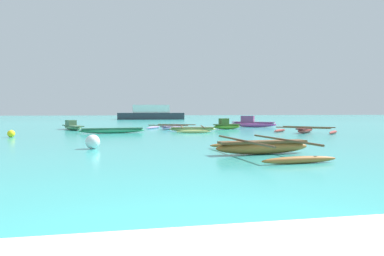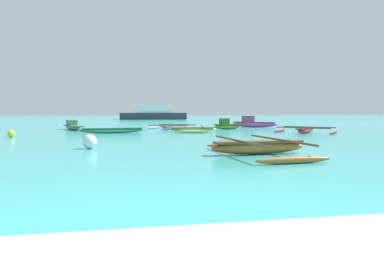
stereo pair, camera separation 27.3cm
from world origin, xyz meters
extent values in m
ellipsoid|color=#3A9C6A|center=(-1.94, 19.86, 0.17)|extent=(4.21, 1.09, 0.34)
cube|color=#2D6247|center=(-1.94, 19.86, 0.30)|extent=(3.88, 1.02, 0.08)
ellipsoid|color=#997DB1|center=(2.53, 24.31, 0.15)|extent=(2.43, 3.82, 0.30)
cube|color=#61516E|center=(2.53, 24.31, 0.26)|extent=(2.25, 3.52, 0.08)
cylinder|color=brown|center=(2.98, 25.12, 0.32)|extent=(2.93, 1.68, 0.07)
cylinder|color=brown|center=(2.08, 23.51, 0.32)|extent=(2.93, 1.68, 0.07)
ellipsoid|color=#997DB1|center=(1.08, 25.12, 0.10)|extent=(1.41, 2.30, 0.20)
ellipsoid|color=#997DB1|center=(3.97, 23.50, 0.10)|extent=(1.41, 2.30, 0.20)
ellipsoid|color=#6DAD73|center=(-5.11, 24.62, 0.17)|extent=(2.22, 3.86, 0.35)
cube|color=#496C4C|center=(-5.11, 24.62, 0.31)|extent=(2.07, 3.56, 0.08)
cube|color=#496C4C|center=(-5.31, 25.07, 0.54)|extent=(0.99, 1.24, 0.38)
ellipsoid|color=#9A332F|center=(10.47, 17.86, 0.17)|extent=(2.48, 2.54, 0.34)
cube|color=maroon|center=(10.47, 17.86, 0.30)|extent=(2.30, 2.35, 0.08)
cylinder|color=brown|center=(10.96, 18.35, 0.36)|extent=(2.52, 2.45, 0.07)
cylinder|color=brown|center=(9.99, 17.36, 0.36)|extent=(2.52, 2.45, 0.07)
ellipsoid|color=#9A332F|center=(9.24, 19.06, 0.10)|extent=(1.66, 1.69, 0.20)
ellipsoid|color=#9A332F|center=(11.71, 16.66, 0.10)|extent=(1.66, 1.69, 0.20)
ellipsoid|color=#E85DB7|center=(10.06, 26.23, 0.24)|extent=(3.73, 2.75, 0.48)
cube|color=#8C3F71|center=(10.06, 26.23, 0.44)|extent=(3.45, 2.54, 0.08)
cube|color=#8C3F71|center=(9.63, 26.51, 0.75)|extent=(1.22, 1.03, 0.53)
ellipsoid|color=#CACA70|center=(3.49, 20.82, 0.15)|extent=(3.31, 1.06, 0.31)
cube|color=olive|center=(3.49, 20.82, 0.27)|extent=(3.05, 1.00, 0.08)
cylinder|color=brown|center=(4.22, 20.71, 0.33)|extent=(0.63, 3.67, 0.07)
cylinder|color=brown|center=(2.77, 20.93, 0.33)|extent=(0.63, 3.67, 0.07)
ellipsoid|color=#CACA70|center=(3.77, 22.65, 0.10)|extent=(2.23, 0.54, 0.20)
ellipsoid|color=#CACA70|center=(3.21, 18.99, 0.10)|extent=(2.23, 0.54, 0.20)
ellipsoid|color=#A1622B|center=(3.39, 7.89, 0.22)|extent=(3.33, 0.79, 0.44)
cube|color=brown|center=(3.39, 7.89, 0.40)|extent=(3.06, 0.75, 0.08)
cylinder|color=brown|center=(4.13, 7.95, 0.46)|extent=(0.42, 4.26, 0.07)
cylinder|color=brown|center=(2.65, 7.83, 0.46)|extent=(0.42, 4.26, 0.07)
ellipsoid|color=#A1622B|center=(3.22, 10.01, 0.10)|extent=(2.28, 0.39, 0.20)
ellipsoid|color=#A1622B|center=(3.57, 5.76, 0.10)|extent=(2.28, 0.39, 0.20)
ellipsoid|color=#5D9029|center=(6.72, 23.17, 0.20)|extent=(2.41, 1.18, 0.41)
cube|color=#405C23|center=(6.72, 23.17, 0.37)|extent=(2.22, 1.11, 0.08)
cube|color=#405C23|center=(6.44, 23.11, 0.63)|extent=(0.76, 0.68, 0.45)
sphere|color=yellow|center=(-7.22, 17.33, 0.20)|extent=(0.39, 0.39, 0.39)
sphere|color=white|center=(-2.29, 10.58, 0.27)|extent=(0.54, 0.54, 0.54)
cube|color=#2D333D|center=(3.08, 57.32, 0.57)|extent=(11.46, 2.52, 1.15)
cube|color=white|center=(3.08, 57.32, 1.83)|extent=(6.30, 2.14, 1.38)
camera|label=1|loc=(-1.01, -2.72, 1.41)|focal=32.00mm
camera|label=2|loc=(-0.74, -2.77, 1.41)|focal=32.00mm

